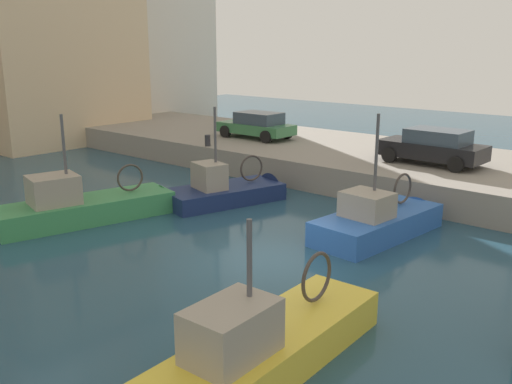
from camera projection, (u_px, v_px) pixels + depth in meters
The scene contains 10 objects.
water_surface at pixel (268, 259), 16.43m from camera, with size 80.00×80.00×0.00m, color navy.
quay_wall at pixel (436, 173), 24.69m from camera, with size 9.00×56.00×1.20m, color gray.
fishing_boat_green at pixel (94, 215), 20.13m from camera, with size 7.11×3.36×4.65m.
fishing_boat_blue at pixel (383, 230), 18.60m from camera, with size 5.86×2.53×4.87m.
fishing_boat_yellow at pixel (276, 356), 11.02m from camera, with size 6.68×1.91×3.92m.
fishing_boat_navy at pixel (233, 198), 22.49m from camera, with size 5.74×3.32×4.70m.
parked_car_black at pixel (433, 146), 23.43m from camera, with size 2.11×4.33×1.48m.
parked_car_green at pixel (257, 125), 29.98m from camera, with size 2.02×4.18×1.39m.
mooring_bollard_north at pixel (208, 140), 27.76m from camera, with size 0.28×0.28×0.55m, color #2D2D33.
waterfront_building_central at pixel (44, 34), 35.48m from camera, with size 10.17×8.76×13.33m.
Camera 1 is at (-11.88, -9.80, 6.04)m, focal length 39.56 mm.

